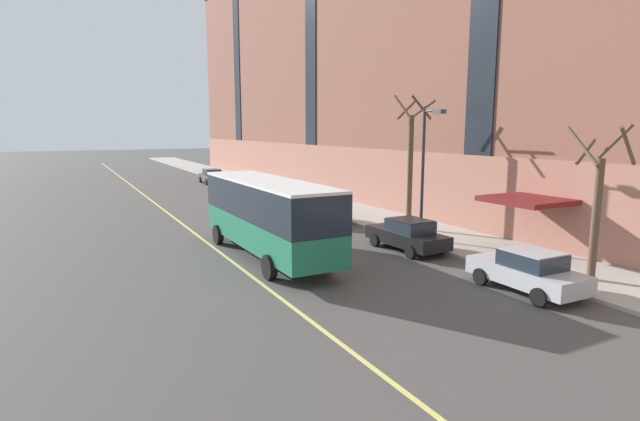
{
  "coord_description": "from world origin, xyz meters",
  "views": [
    {
      "loc": [
        -9.13,
        -20.54,
        5.86
      ],
      "look_at": [
        2.3,
        1.34,
        1.8
      ],
      "focal_mm": 28.0,
      "sensor_mm": 36.0,
      "label": 1
    }
  ],
  "objects_px": {
    "parked_car_silver_0": "(528,271)",
    "parked_car_silver_4": "(247,186)",
    "street_lamp": "(426,161)",
    "parked_car_green_3": "(321,209)",
    "city_bus": "(267,213)",
    "street_tree_mid_block": "(411,161)",
    "parked_car_black_6": "(278,196)",
    "parked_car_black_1": "(407,235)",
    "parked_car_darkgray_5": "(212,176)",
    "street_tree_near_corner": "(598,202)"
  },
  "relations": [
    {
      "from": "parked_car_black_1",
      "to": "parked_car_black_6",
      "type": "bearing_deg",
      "value": 90.07
    },
    {
      "from": "parked_car_black_1",
      "to": "street_lamp",
      "type": "xyz_separation_m",
      "value": [
        1.73,
        0.9,
        3.47
      ]
    },
    {
      "from": "city_bus",
      "to": "street_tree_mid_block",
      "type": "height_order",
      "value": "street_tree_mid_block"
    },
    {
      "from": "city_bus",
      "to": "parked_car_darkgray_5",
      "type": "xyz_separation_m",
      "value": [
        6.32,
        32.23,
        -1.3
      ]
    },
    {
      "from": "street_lamp",
      "to": "parked_car_green_3",
      "type": "bearing_deg",
      "value": 103.97
    },
    {
      "from": "parked_car_silver_0",
      "to": "street_lamp",
      "type": "height_order",
      "value": "street_lamp"
    },
    {
      "from": "parked_car_green_3",
      "to": "parked_car_black_6",
      "type": "bearing_deg",
      "value": 88.53
    },
    {
      "from": "street_tree_near_corner",
      "to": "parked_car_green_3",
      "type": "bearing_deg",
      "value": 101.26
    },
    {
      "from": "parked_car_silver_4",
      "to": "street_lamp",
      "type": "distance_m",
      "value": 22.52
    },
    {
      "from": "city_bus",
      "to": "parked_car_silver_0",
      "type": "height_order",
      "value": "city_bus"
    },
    {
      "from": "street_lamp",
      "to": "parked_car_silver_0",
      "type": "bearing_deg",
      "value": -102.24
    },
    {
      "from": "city_bus",
      "to": "parked_car_silver_0",
      "type": "xyz_separation_m",
      "value": [
        6.52,
        -8.94,
        -1.3
      ]
    },
    {
      "from": "parked_car_darkgray_5",
      "to": "street_tree_mid_block",
      "type": "height_order",
      "value": "street_tree_mid_block"
    },
    {
      "from": "parked_car_silver_4",
      "to": "parked_car_green_3",
      "type": "bearing_deg",
      "value": -90.52
    },
    {
      "from": "parked_car_silver_4",
      "to": "city_bus",
      "type": "bearing_deg",
      "value": -106.91
    },
    {
      "from": "parked_car_green_3",
      "to": "street_tree_near_corner",
      "type": "xyz_separation_m",
      "value": [
        3.22,
        -16.17,
        2.37
      ]
    },
    {
      "from": "street_tree_near_corner",
      "to": "street_lamp",
      "type": "xyz_separation_m",
      "value": [
        -1.28,
        8.38,
        1.1
      ]
    },
    {
      "from": "parked_car_silver_4",
      "to": "parked_car_black_6",
      "type": "relative_size",
      "value": 0.92
    },
    {
      "from": "parked_car_black_1",
      "to": "street_tree_near_corner",
      "type": "relative_size",
      "value": 0.77
    },
    {
      "from": "parked_car_darkgray_5",
      "to": "parked_car_black_1",
      "type": "bearing_deg",
      "value": -89.67
    },
    {
      "from": "parked_car_green_3",
      "to": "street_lamp",
      "type": "height_order",
      "value": "street_lamp"
    },
    {
      "from": "parked_car_darkgray_5",
      "to": "street_tree_near_corner",
      "type": "relative_size",
      "value": 0.77
    },
    {
      "from": "parked_car_silver_0",
      "to": "street_tree_near_corner",
      "type": "xyz_separation_m",
      "value": [
        3.01,
        -0.44,
        2.37
      ]
    },
    {
      "from": "parked_car_silver_4",
      "to": "parked_car_darkgray_5",
      "type": "distance_m",
      "value": 11.05
    },
    {
      "from": "city_bus",
      "to": "parked_car_green_3",
      "type": "bearing_deg",
      "value": 47.13
    },
    {
      "from": "city_bus",
      "to": "parked_car_silver_4",
      "type": "bearing_deg",
      "value": 73.09
    },
    {
      "from": "parked_car_black_1",
      "to": "street_tree_mid_block",
      "type": "distance_m",
      "value": 5.87
    },
    {
      "from": "parked_car_green_3",
      "to": "parked_car_silver_4",
      "type": "bearing_deg",
      "value": 89.48
    },
    {
      "from": "parked_car_silver_0",
      "to": "parked_car_silver_4",
      "type": "xyz_separation_m",
      "value": [
        -0.08,
        30.12,
        -0.0
      ]
    },
    {
      "from": "parked_car_darkgray_5",
      "to": "street_tree_near_corner",
      "type": "distance_m",
      "value": 41.79
    },
    {
      "from": "parked_car_black_1",
      "to": "parked_car_silver_4",
      "type": "height_order",
      "value": "same"
    },
    {
      "from": "parked_car_darkgray_5",
      "to": "street_tree_mid_block",
      "type": "distance_m",
      "value": 30.64
    },
    {
      "from": "parked_car_silver_0",
      "to": "parked_car_black_1",
      "type": "xyz_separation_m",
      "value": [
        -0.01,
        7.05,
        0.0
      ]
    },
    {
      "from": "city_bus",
      "to": "parked_car_silver_0",
      "type": "bearing_deg",
      "value": -53.88
    },
    {
      "from": "street_tree_near_corner",
      "to": "street_tree_mid_block",
      "type": "distance_m",
      "value": 11.34
    },
    {
      "from": "parked_car_silver_0",
      "to": "street_tree_mid_block",
      "type": "distance_m",
      "value": 11.75
    },
    {
      "from": "parked_car_silver_0",
      "to": "parked_car_silver_4",
      "type": "relative_size",
      "value": 0.97
    },
    {
      "from": "street_tree_mid_block",
      "to": "parked_car_black_6",
      "type": "bearing_deg",
      "value": 104.05
    },
    {
      "from": "parked_car_darkgray_5",
      "to": "street_tree_near_corner",
      "type": "xyz_separation_m",
      "value": [
        3.21,
        -41.6,
        2.37
      ]
    },
    {
      "from": "parked_car_black_1",
      "to": "parked_car_darkgray_5",
      "type": "distance_m",
      "value": 34.12
    },
    {
      "from": "parked_car_black_1",
      "to": "parked_car_black_6",
      "type": "xyz_separation_m",
      "value": [
        -0.02,
        16.03,
        0.0
      ]
    },
    {
      "from": "parked_car_black_1",
      "to": "parked_car_green_3",
      "type": "relative_size",
      "value": 0.94
    },
    {
      "from": "city_bus",
      "to": "parked_car_black_6",
      "type": "xyz_separation_m",
      "value": [
        6.5,
        14.14,
        -1.3
      ]
    },
    {
      "from": "street_lamp",
      "to": "city_bus",
      "type": "bearing_deg",
      "value": 173.11
    },
    {
      "from": "parked_car_silver_4",
      "to": "parked_car_black_6",
      "type": "height_order",
      "value": "same"
    },
    {
      "from": "parked_car_black_6",
      "to": "street_tree_mid_block",
      "type": "xyz_separation_m",
      "value": [
        3.06,
        -12.21,
        3.27
      ]
    },
    {
      "from": "parked_car_darkgray_5",
      "to": "street_tree_mid_block",
      "type": "xyz_separation_m",
      "value": [
        3.23,
        -30.3,
        3.27
      ]
    },
    {
      "from": "parked_car_black_1",
      "to": "street_lamp",
      "type": "relative_size",
      "value": 0.68
    },
    {
      "from": "parked_car_silver_4",
      "to": "street_tree_mid_block",
      "type": "relative_size",
      "value": 0.59
    },
    {
      "from": "parked_car_green_3",
      "to": "parked_car_silver_4",
      "type": "xyz_separation_m",
      "value": [
        0.13,
        14.39,
        -0.0
      ]
    }
  ]
}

